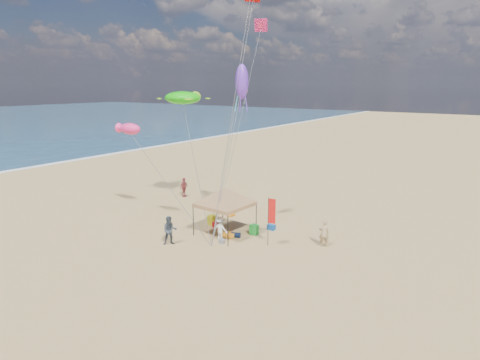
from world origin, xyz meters
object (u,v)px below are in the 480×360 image
Objects in this scene: person_near_b at (170,231)px; person_far_a at (184,187)px; cooler_red at (217,225)px; chair_green at (254,229)px; canopy_tent at (225,190)px; feather_flag at (271,214)px; beach_cart at (228,235)px; cooler_blue at (271,227)px; chair_yellow at (212,220)px; person_near_a at (324,233)px; person_near_c at (221,229)px.

person_near_b reaches higher than person_far_a.
chair_green is (3.03, 0.34, 0.16)m from cooler_red.
canopy_tent is 3.83m from feather_flag.
beach_cart is 0.50× the size of person_far_a.
person_near_b is at bearing -126.89° from chair_green.
person_far_a is (-7.12, 9.19, -0.05)m from person_near_b.
chair_green is 0.39× the size of person_far_a.
feather_flag is at bearing -60.86° from cooler_blue.
person_far_a is (-11.14, 3.07, 0.71)m from cooler_blue.
chair_yellow is (-4.24, -1.50, 0.16)m from cooler_blue.
person_near_a is (2.83, 1.91, -1.26)m from feather_flag.
beach_cart is at bearing -30.24° from chair_yellow.
canopy_tent is at bearing -18.18° from person_near_a.
canopy_tent reaches higher than chair_green.
feather_flag is at bearing -30.70° from chair_green.
chair_yellow is at bearing -160.53° from cooler_blue.
person_near_a is 6.73m from person_near_c.
person_near_a reaches higher than person_near_c.
feather_flag is 13.92m from person_far_a.
cooler_blue is at bearing -121.52° from person_near_c.
person_near_b is (-3.49, -4.65, 0.60)m from chair_green.
person_near_b is at bearing -126.89° from beach_cart.
feather_flag is at bearing -9.58° from cooler_red.
cooler_red is at bearing -26.26° from person_near_a.
person_far_a is (-15.45, 3.82, 0.01)m from person_near_a.
person_near_a is at bearing 15.76° from canopy_tent.
cooler_red is 2.23m from beach_cart.
person_far_a is (-12.62, 5.74, -1.25)m from feather_flag.
person_near_b reaches higher than chair_yellow.
person_near_a is 15.92m from person_far_a.
chair_yellow is at bearing 151.84° from canopy_tent.
feather_flag is at bearing -119.29° from person_far_a.
canopy_tent is 7.14m from person_near_a.
chair_yellow is 0.39× the size of person_near_a.
cooler_red is 0.30× the size of person_near_a.
person_near_b is 3.32m from person_near_c.
person_far_a reaches higher than person_near_c.
canopy_tent reaches higher than feather_flag.
beach_cart is at bearing 4.43° from person_near_b.
canopy_tent is 3.45× the size of person_far_a.
chair_yellow reaches higher than beach_cart.
cooler_red is at bearing -152.95° from cooler_blue.
person_far_a is at bearing 147.20° from cooler_red.
cooler_red is at bearing 35.27° from person_near_b.
canopy_tent is at bearing 178.82° from feather_flag.
person_near_a is (4.31, -0.76, 0.71)m from cooler_blue.
chair_green is 5.85m from person_near_b.
person_near_b is (-0.46, -4.31, 0.76)m from cooler_red.
person_near_b reaches higher than beach_cart.
chair_yellow reaches higher than cooler_red.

